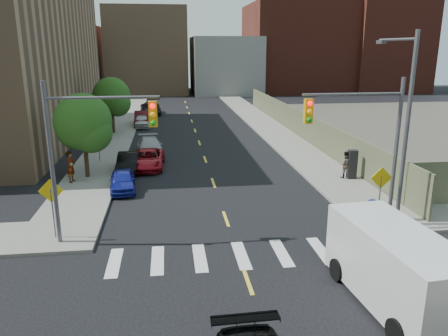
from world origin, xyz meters
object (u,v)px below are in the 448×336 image
object	(u,v)px
parked_car_white	(142,121)
mailbox	(372,213)
parked_car_maroon	(142,118)
parked_car_blue	(123,181)
parked_car_red	(148,159)
parked_car_black	(128,163)
pedestrian_west	(71,167)
parked_car_silver	(150,146)
pedestrian_east	(345,165)
parked_car_grey	(151,109)
payphone	(352,164)
cargo_van	(393,264)

from	to	relation	value
parked_car_white	mailbox	distance (m)	31.05
parked_car_maroon	parked_car_blue	bearing A→B (deg)	-91.93
parked_car_red	parked_car_black	bearing A→B (deg)	-143.53
parked_car_white	pedestrian_west	distance (m)	19.97
parked_car_silver	pedestrian_east	bearing A→B (deg)	-39.55
parked_car_maroon	parked_car_grey	xyz separation A→B (m)	(0.64, 8.03, -0.02)
parked_car_silver	payphone	bearing A→B (deg)	-39.29
mailbox	pedestrian_east	distance (m)	7.79
parked_car_white	cargo_van	distance (m)	35.94
parked_car_red	parked_car_grey	bearing A→B (deg)	94.35
parked_car_black	parked_car_grey	distance (m)	26.61
payphone	pedestrian_west	distance (m)	17.62
parked_car_silver	mailbox	distance (m)	19.35
parked_car_grey	mailbox	size ratio (longest dim) A/B	4.18
parked_car_red	parked_car_maroon	world-z (taller)	parked_car_maroon
parked_car_blue	parked_car_white	distance (m)	21.38
cargo_van	pedestrian_west	size ratio (longest dim) A/B	2.99
parked_car_blue	parked_car_black	bearing A→B (deg)	84.61
parked_car_white	cargo_van	size ratio (longest dim) A/B	0.67
parked_car_maroon	pedestrian_east	distance (m)	26.25
payphone	pedestrian_east	world-z (taller)	payphone
parked_car_blue	payphone	world-z (taller)	payphone
cargo_van	mailbox	size ratio (longest dim) A/B	4.62
pedestrian_west	pedestrian_east	bearing A→B (deg)	-83.60
parked_car_silver	parked_car_maroon	bearing A→B (deg)	89.63
parked_car_blue	parked_car_silver	distance (m)	8.92
payphone	parked_car_silver	bearing A→B (deg)	150.15
parked_car_silver	parked_car_grey	bearing A→B (deg)	85.99
parked_car_silver	pedestrian_west	xyz separation A→B (m)	(-4.55, -7.15, 0.45)
parked_car_white	pedestrian_east	xyz separation A→B (m)	(13.92, -21.00, 0.34)
cargo_van	parked_car_white	bearing A→B (deg)	101.32
parked_car_white	parked_car_grey	xyz separation A→B (m)	(0.64, 9.28, 0.06)
parked_car_red	parked_car_grey	size ratio (longest dim) A/B	0.87
parked_car_grey	cargo_van	world-z (taller)	cargo_van
parked_car_white	parked_car_silver	bearing A→B (deg)	-87.69
parked_car_black	cargo_van	bearing A→B (deg)	-59.20
parked_car_black	parked_car_red	distance (m)	1.56
parked_car_black	parked_car_white	size ratio (longest dim) A/B	0.99
payphone	pedestrian_east	xyz separation A→B (m)	(-0.38, 0.17, -0.06)
parked_car_blue	pedestrian_east	size ratio (longest dim) A/B	2.08
parked_car_black	parked_car_white	bearing A→B (deg)	90.65
parked_car_black	parked_car_red	size ratio (longest dim) A/B	0.84
parked_car_blue	parked_car_silver	world-z (taller)	parked_car_silver
pedestrian_east	parked_car_red	bearing A→B (deg)	-5.49
parked_car_blue	cargo_van	bearing A→B (deg)	-58.14
parked_car_black	parked_car_maroon	world-z (taller)	parked_car_maroon
parked_car_grey	payphone	bearing A→B (deg)	-70.29
pedestrian_west	cargo_van	bearing A→B (deg)	-127.50
parked_car_silver	parked_car_maroon	xyz separation A→B (m)	(-1.30, 13.80, 0.08)
pedestrian_east	pedestrian_west	bearing A→B (deg)	9.97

